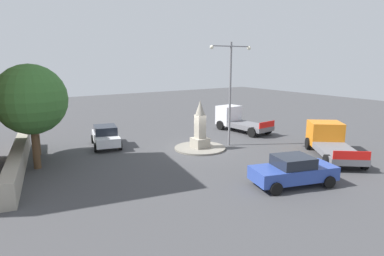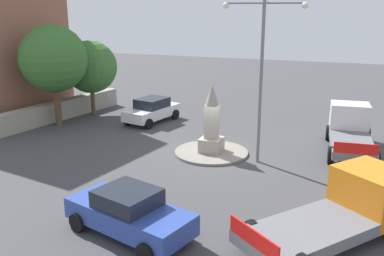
# 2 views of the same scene
# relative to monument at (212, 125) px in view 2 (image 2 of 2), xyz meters

# --- Properties ---
(ground_plane) EXTENTS (80.00, 80.00, 0.00)m
(ground_plane) POSITION_rel_monument_xyz_m (0.00, 0.00, -1.51)
(ground_plane) COLOR #424244
(traffic_island) EXTENTS (3.70, 3.70, 0.12)m
(traffic_island) POSITION_rel_monument_xyz_m (0.00, 0.00, -1.45)
(traffic_island) COLOR gray
(traffic_island) RESTS_ON ground
(monument) EXTENTS (1.08, 1.08, 3.42)m
(monument) POSITION_rel_monument_xyz_m (0.00, 0.00, 0.00)
(monument) COLOR #9E9687
(monument) RESTS_ON traffic_island
(streetlamp) EXTENTS (3.72, 0.28, 7.60)m
(streetlamp) POSITION_rel_monument_xyz_m (2.43, -0.34, 3.16)
(streetlamp) COLOR slate
(streetlamp) RESTS_ON ground
(car_blue_near_island) EXTENTS (4.66, 2.93, 1.56)m
(car_blue_near_island) POSITION_rel_monument_xyz_m (-0.04, -8.44, -0.72)
(car_blue_near_island) COLOR #2D479E
(car_blue_near_island) RESTS_ON ground
(car_white_passing) EXTENTS (2.60, 4.24, 1.55)m
(car_white_passing) POSITION_rel_monument_xyz_m (-5.45, 4.47, -0.72)
(car_white_passing) COLOR silver
(car_white_passing) RESTS_ON ground
(truck_white_waiting) EXTENTS (2.65, 5.48, 2.14)m
(truck_white_waiting) POSITION_rel_monument_xyz_m (6.47, 3.44, -0.52)
(truck_white_waiting) COLOR silver
(truck_white_waiting) RESTS_ON ground
(truck_orange_parked_left) EXTENTS (5.40, 6.03, 2.03)m
(truck_orange_parked_left) POSITION_rel_monument_xyz_m (6.56, -6.00, -0.53)
(truck_orange_parked_left) COLOR orange
(truck_orange_parked_left) RESTS_ON ground
(stone_boundary_wall) EXTENTS (2.88, 12.01, 1.23)m
(stone_boundary_wall) POSITION_rel_monument_xyz_m (-11.53, 2.13, -0.89)
(stone_boundary_wall) COLOR #9E9687
(stone_boundary_wall) RESTS_ON ground
(tree_near_wall) EXTENTS (4.04, 4.04, 6.15)m
(tree_near_wall) POSITION_rel_monument_xyz_m (-10.58, 1.76, 2.60)
(tree_near_wall) COLOR brown
(tree_near_wall) RESTS_ON ground
(tree_mid_cluster) EXTENTS (3.49, 3.49, 5.03)m
(tree_mid_cluster) POSITION_rel_monument_xyz_m (-10.03, 4.77, 1.77)
(tree_mid_cluster) COLOR brown
(tree_mid_cluster) RESTS_ON ground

